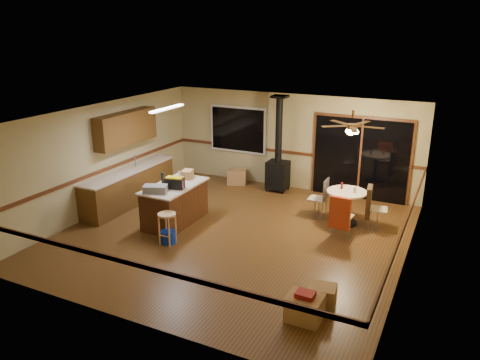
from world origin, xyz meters
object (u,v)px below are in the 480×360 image
Objects in this scene: toolbox_grey at (155,189)px; chair_left at (322,194)px; toolbox_black at (175,183)px; dining_table at (346,201)px; chair_near at (340,213)px; box_under_window at (237,177)px; box_corner_b at (322,296)px; kitchen_island at (175,204)px; box_corner_a at (305,308)px; blue_bucket at (168,237)px; bar_stool at (167,229)px; chair_right at (370,202)px; wood_stove at (278,165)px.

chair_left is (3.01, 2.32, -0.39)m from toolbox_grey.
chair_left is at bearing 34.45° from toolbox_black.
chair_near reaches higher than dining_table.
box_corner_b is (3.96, -4.91, -0.03)m from box_under_window.
chair_near is 1.62× the size of box_corner_b.
kitchen_island is 4.50m from box_corner_a.
box_under_window is (-0.43, 4.07, 0.08)m from blue_bucket.
bar_stool is 4.04m from dining_table.
chair_right reaches higher than box_under_window.
blue_bucket is at bearing -101.77° from wood_stove.
toolbox_grey reaches higher than box_corner_a.
chair_near is at bearing -44.81° from wood_stove.
bar_stool is at bearing -64.67° from kitchen_island.
chair_right is 1.35× the size of box_under_window.
chair_near is 3.10m from box_corner_a.
toolbox_black is 3.62m from chair_near.
chair_near is at bearing 29.64° from bar_stool.
toolbox_black reaches higher than chair_right.
wood_stove reaches higher than toolbox_grey.
dining_table is at bearing 95.07° from box_corner_a.
wood_stove is at bearing 115.62° from box_corner_a.
toolbox_black reaches higher than blue_bucket.
dining_table is at bearing -9.53° from chair_left.
toolbox_black is 0.80× the size of box_under_window.
wood_stove is 3.06m from chair_right.
box_corner_a is (3.87, -2.30, -0.25)m from kitchen_island.
chair_right is (3.55, 2.69, 0.26)m from bar_stool.
chair_near is at bearing -84.41° from dining_table.
dining_table is 1.72× the size of box_under_window.
chair_right is 4.26m from box_under_window.
box_corner_a is 0.51m from box_corner_b.
wood_stove is at bearing -2.26° from box_under_window.
box_under_window reaches higher than box_corner_b.
chair_left is at bearing 170.47° from dining_table.
wood_stove is 3.89m from toolbox_grey.
box_corner_b is (-0.04, -3.48, -0.42)m from chair_right.
box_under_window is at bearing 125.36° from box_corner_a.
dining_table is (3.39, 1.81, -0.48)m from toolbox_black.
box_under_window is at bearing 177.74° from wood_stove.
toolbox_black reaches higher than box_corner_a.
toolbox_grey is 0.47m from toolbox_black.
blue_bucket is at bearing 166.72° from box_corner_b.
box_corner_b is (0.48, -3.45, -0.36)m from dining_table.
blue_bucket is (-0.84, -4.02, -0.60)m from wood_stove.
dining_table is 1.74× the size of chair_left.
blue_bucket is at bearing 113.44° from bar_stool.
blue_bucket is (0.46, -0.97, -0.32)m from kitchen_island.
toolbox_grey is 0.96m from bar_stool.
kitchen_island is 3.68m from chair_near.
box_corner_b is at bearing -82.05° from dining_table.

